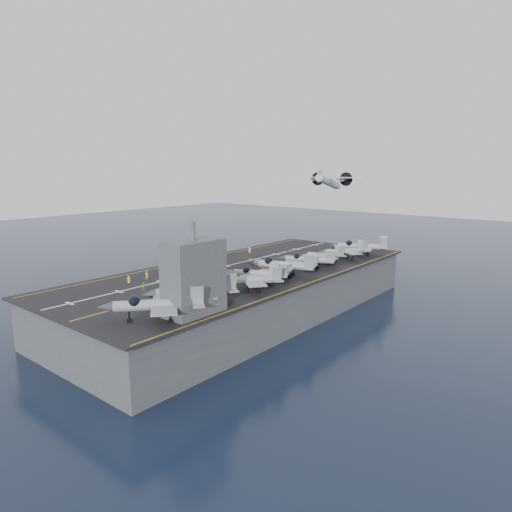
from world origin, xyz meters
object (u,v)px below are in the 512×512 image
Objects in this scene: fighter_jet_0 at (159,303)px; transport_plane at (328,182)px; island_superstructure at (194,268)px; tow_cart_a at (203,282)px.

fighter_jet_0 is 93.77m from transport_plane.
island_superstructure reaches higher than tow_cart_a.
island_superstructure is 7.47× the size of tow_cart_a.
fighter_jet_0 is at bearing -75.45° from transport_plane.
transport_plane reaches higher than island_superstructure.
tow_cart_a is (-10.86, 19.83, -2.22)m from fighter_jet_0.
island_superstructure reaches higher than fighter_jet_0.
tow_cart_a is at bearing 118.71° from fighter_jet_0.
island_superstructure is at bearing -48.02° from tow_cart_a.
fighter_jet_0 is at bearing -61.29° from tow_cart_a.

